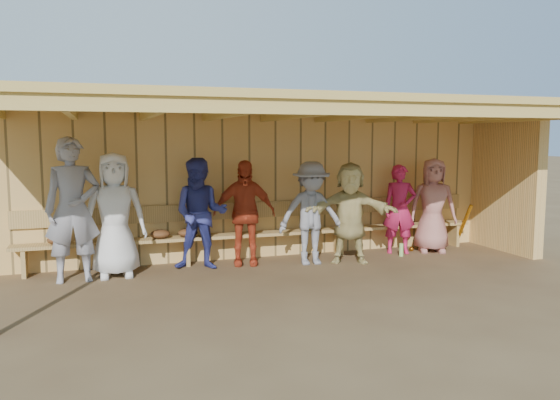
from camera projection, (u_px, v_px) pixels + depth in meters
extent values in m
plane|color=brown|center=(288.00, 274.00, 7.91)|extent=(90.00, 90.00, 0.00)
imported|color=gray|center=(73.00, 210.00, 7.44)|extent=(0.76, 0.53, 1.99)
imported|color=white|center=(115.00, 215.00, 7.72)|extent=(0.87, 0.57, 1.78)
imported|color=navy|center=(201.00, 214.00, 8.17)|extent=(0.97, 0.85, 1.68)
imported|color=#BC3B1E|center=(244.00, 213.00, 8.45)|extent=(1.02, 0.60, 1.63)
imported|color=gray|center=(311.00, 213.00, 8.49)|extent=(1.09, 0.69, 1.61)
imported|color=#D0BC75|center=(350.00, 213.00, 8.59)|extent=(1.54, 1.02, 1.59)
imported|color=#C92051|center=(400.00, 209.00, 9.32)|extent=(0.65, 0.55, 1.52)
imported|color=#B67166|center=(433.00, 205.00, 9.41)|extent=(0.93, 0.77, 1.63)
cube|color=#E2B060|center=(261.00, 185.00, 9.05)|extent=(8.60, 0.20, 2.40)
cube|color=#E2B060|center=(506.00, 182.00, 9.52)|extent=(0.20, 1.62, 2.40)
cube|color=#D3B156|center=(288.00, 103.00, 7.63)|extent=(8.80, 3.20, 0.10)
cube|color=#D3B156|center=(331.00, 107.00, 6.24)|extent=(8.80, 0.10, 0.18)
cube|color=#D3B156|center=(71.00, 110.00, 6.75)|extent=(0.08, 3.00, 0.16)
cube|color=#D3B156|center=(149.00, 111.00, 7.05)|extent=(0.08, 3.00, 0.16)
cube|color=#D3B156|center=(221.00, 113.00, 7.35)|extent=(0.08, 3.00, 0.16)
cube|color=#D3B156|center=(288.00, 114.00, 7.65)|extent=(0.08, 3.00, 0.16)
cube|color=#D3B156|center=(349.00, 114.00, 7.95)|extent=(0.08, 3.00, 0.16)
cube|color=#D3B156|center=(406.00, 115.00, 8.25)|extent=(0.08, 3.00, 0.16)
cube|color=#D3B156|center=(459.00, 116.00, 8.55)|extent=(0.08, 3.00, 0.16)
cube|color=#D3B156|center=(509.00, 117.00, 8.85)|extent=(0.08, 3.00, 0.16)
cube|color=tan|center=(266.00, 233.00, 8.86)|extent=(7.60, 0.32, 0.05)
cube|color=tan|center=(263.00, 209.00, 8.97)|extent=(7.60, 0.04, 0.26)
cube|color=tan|center=(24.00, 263.00, 7.75)|extent=(0.06, 0.29, 0.40)
cube|color=tan|center=(187.00, 252.00, 8.48)|extent=(0.06, 0.29, 0.40)
cube|color=tan|center=(339.00, 242.00, 9.29)|extent=(0.06, 0.29, 0.40)
cube|color=tan|center=(453.00, 235.00, 10.02)|extent=(0.06, 0.29, 0.40)
cylinder|color=orange|center=(463.00, 226.00, 9.83)|extent=(0.13, 0.41, 0.80)
sphere|color=orange|center=(411.00, 249.00, 9.53)|extent=(0.08, 0.08, 0.08)
ellipsoid|color=#593319|center=(58.00, 240.00, 7.82)|extent=(0.30, 0.24, 0.14)
ellipsoid|color=#593319|center=(160.00, 234.00, 8.27)|extent=(0.30, 0.24, 0.14)
ellipsoid|color=#593319|center=(188.00, 233.00, 8.40)|extent=(0.30, 0.24, 0.14)
cylinder|color=#91D76B|center=(310.00, 222.00, 9.14)|extent=(0.07, 0.07, 0.22)
cylinder|color=gold|center=(344.00, 221.00, 9.34)|extent=(0.07, 0.07, 0.22)
cylinder|color=#A0D76B|center=(401.00, 250.00, 9.12)|extent=(0.07, 0.07, 0.22)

